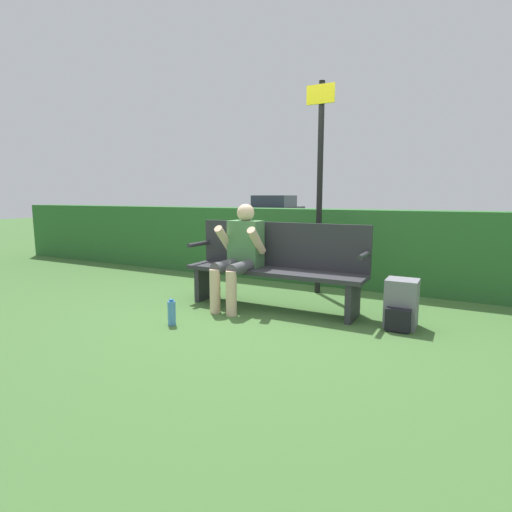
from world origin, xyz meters
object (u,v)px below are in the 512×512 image
at_px(person_seated, 240,251).
at_px(water_bottle, 172,313).
at_px(signpost, 320,179).
at_px(backpack, 401,305).
at_px(park_bench, 276,265).
at_px(parked_car, 275,211).

height_order(person_seated, water_bottle, person_seated).
xyz_separation_m(person_seated, signpost, (0.55, 0.97, 0.80)).
bearing_deg(backpack, signpost, 141.12).
xyz_separation_m(backpack, signpost, (-1.12, 0.90, 1.19)).
height_order(park_bench, backpack, park_bench).
bearing_deg(signpost, park_bench, -103.53).
relative_size(park_bench, person_seated, 1.77).
bearing_deg(parked_car, backpack, -155.38).
bearing_deg(park_bench, backpack, -3.93).
distance_m(backpack, signpost, 1.87).
xyz_separation_m(park_bench, signpost, (0.20, 0.81, 0.94)).
xyz_separation_m(park_bench, water_bottle, (-0.59, -1.03, -0.35)).
relative_size(park_bench, backpack, 4.42).
bearing_deg(park_bench, person_seated, -156.50).
height_order(water_bottle, parked_car, parked_car).
distance_m(park_bench, backpack, 1.34).
height_order(signpost, parked_car, signpost).
bearing_deg(person_seated, park_bench, 23.50).
bearing_deg(backpack, person_seated, -177.82).
bearing_deg(park_bench, parked_car, 115.32).
bearing_deg(signpost, water_bottle, -113.00).
height_order(person_seated, parked_car, parked_car).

